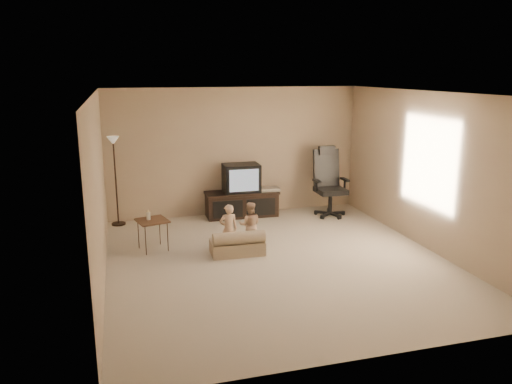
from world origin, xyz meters
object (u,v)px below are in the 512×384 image
(child_sofa, at_px, (238,244))
(toddler_left, at_px, (229,229))
(side_table, at_px, (152,221))
(tv_stand, at_px, (242,195))
(toddler_right, at_px, (250,225))
(office_chair, at_px, (329,191))
(floor_lamp, at_px, (114,161))

(child_sofa, bearing_deg, toddler_left, 143.57)
(side_table, relative_size, toddler_left, 0.85)
(tv_stand, distance_m, side_table, 2.37)
(side_table, bearing_deg, toddler_right, -10.82)
(office_chair, relative_size, toddler_right, 1.81)
(tv_stand, height_order, office_chair, office_chair)
(toddler_right, bearing_deg, side_table, 4.40)
(tv_stand, distance_m, floor_lamp, 2.49)
(toddler_right, bearing_deg, toddler_left, 40.71)
(office_chair, height_order, side_table, office_chair)
(floor_lamp, bearing_deg, office_chair, -6.42)
(child_sofa, xyz_separation_m, toddler_left, (-0.12, 0.10, 0.23))
(side_table, distance_m, floor_lamp, 1.79)
(tv_stand, relative_size, toddler_left, 1.84)
(office_chair, height_order, toddler_left, office_chair)
(floor_lamp, distance_m, toddler_right, 2.88)
(tv_stand, xyz_separation_m, floor_lamp, (-2.37, 0.06, 0.78))
(office_chair, xyz_separation_m, side_table, (-3.52, -1.09, -0.01))
(floor_lamp, height_order, toddler_left, floor_lamp)
(side_table, distance_m, toddler_right, 1.56)
(office_chair, xyz_separation_m, child_sofa, (-2.25, -1.67, -0.33))
(side_table, height_order, toddler_right, toddler_right)
(tv_stand, distance_m, toddler_right, 1.81)
(child_sofa, bearing_deg, toddler_right, 48.20)
(child_sofa, xyz_separation_m, toddler_right, (0.27, 0.28, 0.21))
(office_chair, xyz_separation_m, toddler_left, (-2.38, -1.57, -0.09))
(office_chair, bearing_deg, side_table, -161.95)
(tv_stand, distance_m, office_chair, 1.72)
(side_table, height_order, floor_lamp, floor_lamp)
(office_chair, relative_size, child_sofa, 1.62)
(side_table, relative_size, floor_lamp, 0.41)
(tv_stand, distance_m, child_sofa, 2.16)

